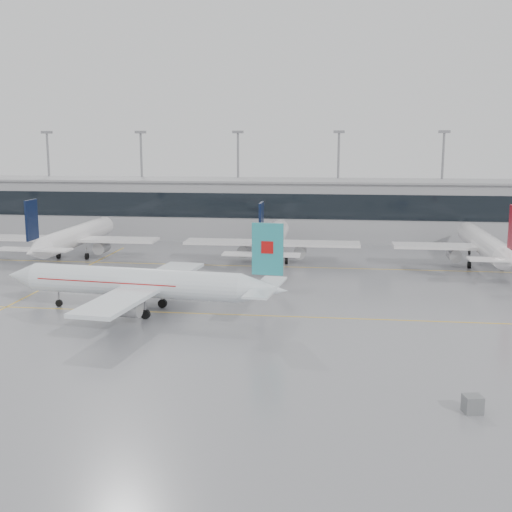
# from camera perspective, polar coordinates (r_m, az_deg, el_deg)

# --- Properties ---
(ground) EXTENTS (320.00, 320.00, 0.00)m
(ground) POSITION_cam_1_polar(r_m,az_deg,el_deg) (76.82, -1.11, -5.26)
(ground) COLOR gray
(ground) RESTS_ON ground
(taxi_line_main) EXTENTS (120.00, 0.25, 0.01)m
(taxi_line_main) POSITION_cam_1_polar(r_m,az_deg,el_deg) (76.82, -1.11, -5.26)
(taxi_line_main) COLOR yellow
(taxi_line_main) RESTS_ON ground
(taxi_line_north) EXTENTS (120.00, 0.25, 0.01)m
(taxi_line_north) POSITION_cam_1_polar(r_m,az_deg,el_deg) (105.81, 1.21, -0.94)
(taxi_line_north) COLOR yellow
(taxi_line_north) RESTS_ON ground
(taxi_line_cross) EXTENTS (0.25, 60.00, 0.01)m
(taxi_line_cross) POSITION_cam_1_polar(r_m,az_deg,el_deg) (99.31, -17.23, -2.15)
(taxi_line_cross) COLOR yellow
(taxi_line_cross) RESTS_ON ground
(terminal) EXTENTS (180.00, 15.00, 12.00)m
(terminal) POSITION_cam_1_polar(r_m,az_deg,el_deg) (136.44, 2.61, 4.13)
(terminal) COLOR #939396
(terminal) RESTS_ON ground
(terminal_glass) EXTENTS (180.00, 0.20, 5.00)m
(terminal_glass) POSITION_cam_1_polar(r_m,az_deg,el_deg) (128.80, 2.35, 4.44)
(terminal_glass) COLOR black
(terminal_glass) RESTS_ON ground
(terminal_roof) EXTENTS (182.00, 16.00, 0.40)m
(terminal_roof) POSITION_cam_1_polar(r_m,az_deg,el_deg) (135.92, 2.63, 6.73)
(terminal_roof) COLOR gray
(terminal_roof) RESTS_ON ground
(light_masts) EXTENTS (156.40, 1.00, 22.60)m
(light_masts) POSITION_cam_1_polar(r_m,az_deg,el_deg) (141.83, 2.83, 7.34)
(light_masts) COLOR gray
(light_masts) RESTS_ON ground
(air_canada_jet) EXTENTS (36.36, 29.21, 11.39)m
(air_canada_jet) POSITION_cam_1_polar(r_m,az_deg,el_deg) (78.17, -9.92, -2.42)
(air_canada_jet) COLOR white
(air_canada_jet) RESTS_ON ground
(parked_jet_b) EXTENTS (29.64, 36.96, 11.72)m
(parked_jet_b) POSITION_cam_1_polar(r_m,az_deg,el_deg) (117.49, -15.83, 1.63)
(parked_jet_b) COLOR white
(parked_jet_b) RESTS_ON ground
(parked_jet_c) EXTENTS (29.64, 36.96, 11.72)m
(parked_jet_c) POSITION_cam_1_polar(r_m,az_deg,el_deg) (108.78, 1.42, 1.35)
(parked_jet_c) COLOR white
(parked_jet_c) RESTS_ON ground
(parked_jet_d) EXTENTS (29.64, 36.96, 11.72)m
(parked_jet_d) POSITION_cam_1_polar(r_m,az_deg,el_deg) (110.96, 19.71, 0.93)
(parked_jet_d) COLOR white
(parked_jet_d) RESTS_ON ground
(gse_unit) EXTENTS (1.58, 1.51, 1.36)m
(gse_unit) POSITION_cam_1_polar(r_m,az_deg,el_deg) (52.92, 18.70, -12.37)
(gse_unit) COLOR slate
(gse_unit) RESTS_ON ground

